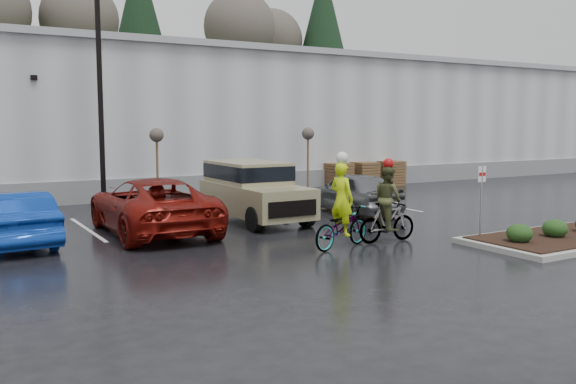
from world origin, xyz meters
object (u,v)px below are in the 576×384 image
car_red (152,205)px  suv_tan (255,192)px  sapling_mid (157,139)px  fire_lane_sign (481,193)px  car_grey (353,192)px  pallet_stack_b (364,175)px  sapling_east (308,137)px  lamppost (99,62)px  cyclist_hivis (341,219)px  pallet_stack_c (391,173)px  pallet_stack_a (338,176)px  car_blue (15,219)px  cyclist_olive (387,212)px

car_red → suv_tan: size_ratio=1.21×
sapling_mid → fire_lane_sign: sapling_mid is taller
car_grey → fire_lane_sign: bearing=92.4°
pallet_stack_b → car_grey: 9.67m
suv_tan → car_grey: suv_tan is taller
car_red → sapling_east: bearing=-144.6°
lamppost → cyclist_hivis: size_ratio=3.52×
lamppost → suv_tan: bearing=-53.6°
pallet_stack_c → car_grey: (-8.01, -7.42, 0.12)m
pallet_stack_b → cyclist_hivis: bearing=-129.6°
pallet_stack_a → car_blue: (-16.29, -7.61, 0.08)m
car_grey → pallet_stack_c: bearing=-133.1°
pallet_stack_b → suv_tan: 12.62m
cyclist_hivis → cyclist_olive: 1.60m
sapling_east → fire_lane_sign: sapling_east is taller
cyclist_olive → pallet_stack_b: bearing=-33.1°
sapling_east → car_blue: size_ratio=0.70×
sapling_mid → car_grey: 8.66m
pallet_stack_b → fire_lane_sign: (-6.40, -13.80, 0.73)m
sapling_east → car_grey: 7.00m
car_red → cyclist_olive: size_ratio=2.56×
cyclist_hivis → pallet_stack_a: bearing=-51.0°
sapling_east → cyclist_hivis: size_ratio=1.22×
pallet_stack_a → suv_tan: (-8.59, -7.29, 0.35)m
sapling_east → car_blue: sapling_east is taller
car_blue → car_grey: size_ratio=0.98×
cyclist_hivis → suv_tan: bearing=-16.9°
pallet_stack_b → pallet_stack_c: (1.80, 0.00, 0.00)m
sapling_mid → lamppost: bearing=-158.2°
lamppost → car_grey: 10.82m
car_grey → sapling_east: bearing=-103.3°
pallet_stack_a → lamppost: bearing=-170.9°
sapling_east → pallet_stack_a: size_ratio=2.37×
sapling_mid → cyclist_hivis: sapling_mid is taller
cyclist_olive → pallet_stack_c: bearing=-38.3°
lamppost → suv_tan: lamppost is taller
car_grey → cyclist_hivis: cyclist_hivis is taller
lamppost → sapling_mid: size_ratio=2.88×
fire_lane_sign → cyclist_hivis: 4.20m
cyclist_hivis → cyclist_olive: (1.60, 0.00, 0.07)m
pallet_stack_c → car_grey: 10.92m
sapling_mid → sapling_east: bearing=0.0°
pallet_stack_c → cyclist_hivis: cyclist_hivis is taller
sapling_east → cyclist_olive: bearing=-111.6°
car_blue → car_grey: (11.78, 0.20, 0.04)m
lamppost → car_blue: 8.38m
pallet_stack_a → pallet_stack_c: bearing=0.0°
sapling_east → suv_tan: 8.92m
pallet_stack_b → cyclist_olive: 15.26m
pallet_stack_c → suv_tan: bearing=-148.9°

